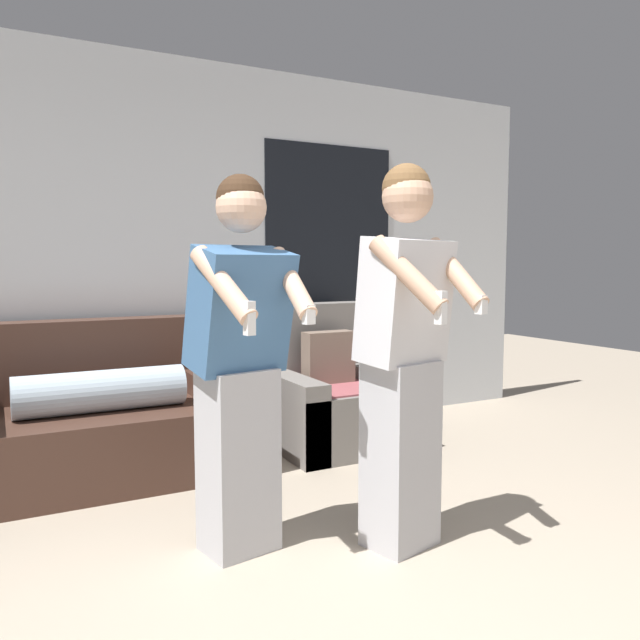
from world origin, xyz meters
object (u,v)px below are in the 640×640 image
Objects in this scene: couch at (98,424)px; person_left at (240,364)px; person_right at (404,354)px; armchair at (329,399)px.

couch is 1.03× the size of person_left.
person_right reaches higher than person_left.
armchair is 1.79m from person_left.
armchair is at bearing 48.39° from person_left.
person_left reaches higher than couch.
person_right is at bearing -106.79° from armchair.
person_right is at bearing -23.23° from person_left.
couch is 1.00× the size of person_right.
person_left is at bearing 156.77° from person_right.
couch is 1.54m from armchair.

